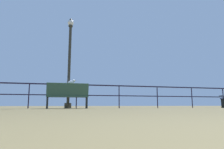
# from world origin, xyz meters

# --- Properties ---
(pier_railing) EXTENTS (22.64, 0.05, 1.02)m
(pier_railing) POSITION_xyz_m (0.00, 8.48, 0.75)
(pier_railing) COLOR black
(pier_railing) RESTS_ON ground_plane
(bench_near_left) EXTENTS (1.58, 0.65, 0.97)m
(bench_near_left) POSITION_xyz_m (-0.38, 7.83, 0.53)
(bench_near_left) COLOR #304E3A
(bench_near_left) RESTS_ON ground_plane
(lamppost_center) EXTENTS (0.30, 0.30, 4.10)m
(lamppost_center) POSITION_xyz_m (-0.34, 8.74, 2.03)
(lamppost_center) COLOR #2F2C22
(lamppost_center) RESTS_ON ground_plane
(seagull_on_rail) EXTENTS (0.39, 0.25, 0.19)m
(seagull_on_rail) POSITION_xyz_m (-0.23, 8.47, 1.10)
(seagull_on_rail) COLOR white
(seagull_on_rail) RESTS_ON pier_railing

